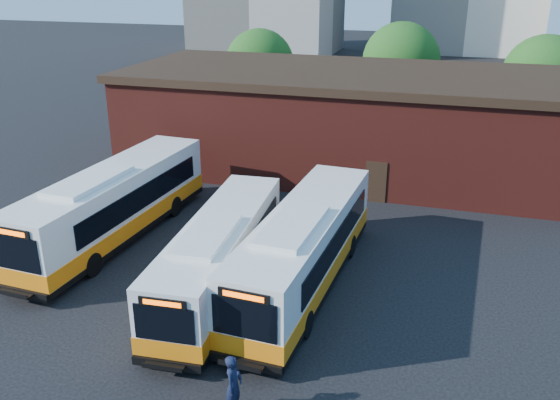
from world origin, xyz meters
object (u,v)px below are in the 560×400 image
(bus_west, at_px, (114,207))
(bus_mideast, at_px, (304,252))
(transit_worker, at_px, (234,385))
(bus_midwest, at_px, (220,258))

(bus_west, bearing_deg, bus_mideast, -7.25)
(bus_west, height_order, transit_worker, bus_west)
(bus_west, xyz_separation_m, transit_worker, (10.04, -9.92, -0.67))
(bus_mideast, bearing_deg, bus_west, 172.49)
(transit_worker, bearing_deg, bus_mideast, 0.05)
(bus_west, distance_m, transit_worker, 14.13)
(bus_mideast, relative_size, transit_worker, 6.51)
(bus_west, relative_size, bus_midwest, 1.14)
(bus_midwest, bearing_deg, bus_mideast, 17.62)
(bus_west, bearing_deg, transit_worker, -41.26)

